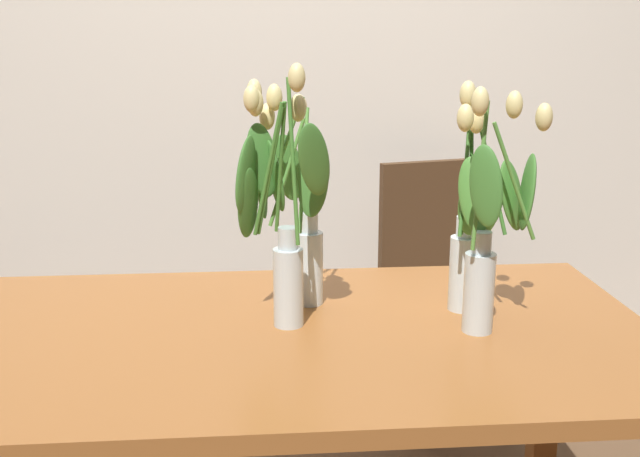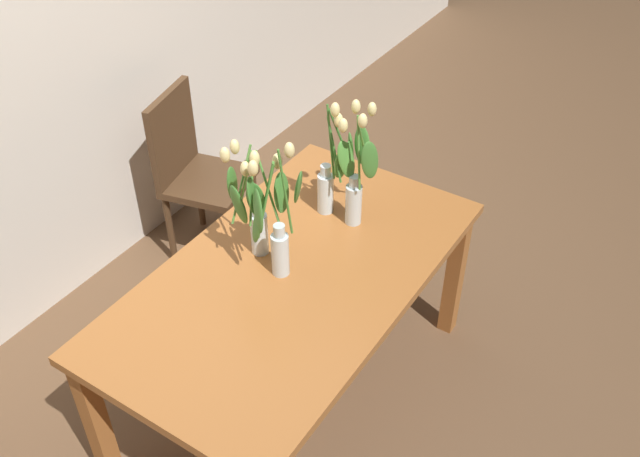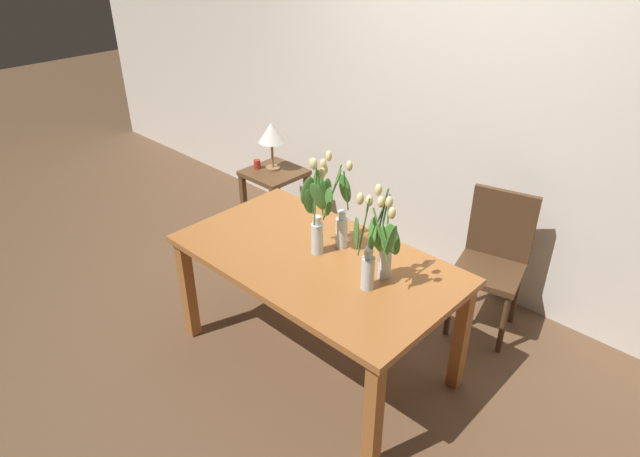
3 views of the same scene
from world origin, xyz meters
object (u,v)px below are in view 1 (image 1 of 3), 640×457
tulip_vase_2 (278,222)px  dining_chair (441,275)px  tulip_vase_3 (474,227)px  tulip_vase_0 (488,253)px  dining_table (301,368)px  tulip_vase_1 (297,215)px

tulip_vase_2 → dining_chair: size_ratio=0.63×
dining_chair → tulip_vase_3: bearing=-100.0°
tulip_vase_0 → tulip_vase_2: tulip_vase_2 is taller
dining_table → dining_chair: dining_chair is taller
tulip_vase_0 → tulip_vase_2: 0.46m
tulip_vase_1 → dining_table: bearing=-90.3°
tulip_vase_2 → tulip_vase_3: 0.45m
tulip_vase_0 → dining_table: bearing=174.0°
dining_table → tulip_vase_0: 0.49m
tulip_vase_0 → tulip_vase_3: bearing=92.2°
tulip_vase_1 → dining_chair: bearing=56.3°
dining_chair → dining_table: bearing=-119.3°
tulip_vase_2 → dining_table: bearing=-45.1°
dining_table → tulip_vase_2: tulip_vase_2 is taller
dining_table → tulip_vase_3: 0.51m
tulip_vase_1 → tulip_vase_3: (0.40, -0.10, -0.01)m
tulip_vase_1 → tulip_vase_3: 0.41m
dining_table → tulip_vase_0: (0.41, -0.04, 0.27)m
tulip_vase_1 → tulip_vase_2: size_ratio=0.92×
tulip_vase_0 → tulip_vase_3: (-0.00, 0.11, 0.03)m
dining_table → tulip_vase_1: tulip_vase_1 is taller
tulip_vase_1 → dining_chair: tulip_vase_1 is taller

